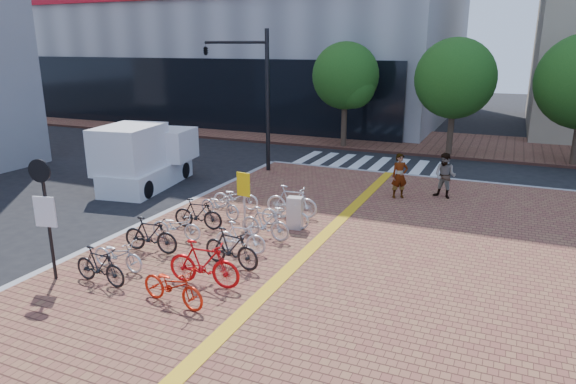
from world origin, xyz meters
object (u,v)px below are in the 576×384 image
at_px(notice_sign, 45,205).
at_px(bike_6, 236,197).
at_px(bike_4, 198,214).
at_px(bike_5, 220,205).
at_px(bike_7, 173,286).
at_px(bike_0, 100,266).
at_px(bike_3, 176,226).
at_px(bike_2, 150,235).
at_px(bike_12, 285,214).
at_px(bike_1, 118,255).
at_px(bike_11, 265,223).
at_px(bike_13, 292,201).
at_px(bike_8, 204,263).
at_px(pedestrian_b, 445,176).
at_px(bike_9, 231,248).
at_px(bike_10, 240,237).
at_px(yellow_sign, 244,189).
at_px(box_truck, 145,158).
at_px(utility_box, 295,213).
at_px(pedestrian_a, 400,176).
at_px(traffic_light_pole, 238,74).

bearing_deg(notice_sign, bike_6, 78.68).
bearing_deg(bike_4, bike_5, -12.20).
bearing_deg(bike_7, bike_0, 93.84).
relative_size(bike_3, bike_4, 0.97).
distance_m(bike_0, bike_2, 2.18).
relative_size(bike_5, bike_12, 1.01).
height_order(bike_1, bike_11, bike_11).
bearing_deg(bike_11, bike_13, 6.45).
bearing_deg(bike_8, bike_1, 88.60).
distance_m(bike_2, bike_3, 1.13).
height_order(bike_0, pedestrian_b, pedestrian_b).
height_order(bike_7, pedestrian_b, pedestrian_b).
relative_size(bike_9, bike_10, 1.14).
bearing_deg(yellow_sign, box_truck, 154.34).
relative_size(bike_3, bike_11, 0.96).
relative_size(notice_sign, box_truck, 0.63).
relative_size(bike_7, notice_sign, 0.57).
xyz_separation_m(bike_1, bike_5, (0.26, 4.75, 0.03)).
height_order(bike_3, notice_sign, notice_sign).
height_order(bike_7, bike_10, same).
distance_m(bike_0, bike_12, 6.18).
height_order(yellow_sign, notice_sign, notice_sign).
distance_m(bike_10, bike_13, 3.55).
bearing_deg(utility_box, bike_2, -131.12).
xyz_separation_m(bike_0, bike_12, (2.51, 5.65, -0.04)).
relative_size(bike_8, box_truck, 0.39).
bearing_deg(pedestrian_a, utility_box, -148.08).
relative_size(bike_4, bike_7, 0.94).
bearing_deg(bike_10, utility_box, -19.68).
bearing_deg(utility_box, yellow_sign, -164.90).
height_order(bike_6, pedestrian_b, pedestrian_b).
height_order(bike_6, bike_10, bike_10).
relative_size(bike_0, pedestrian_a, 0.91).
distance_m(bike_10, yellow_sign, 2.41).
xyz_separation_m(bike_9, box_truck, (-7.63, 6.06, 0.60)).
distance_m(bike_12, bike_13, 1.06).
bearing_deg(bike_3, notice_sign, 152.78).
xyz_separation_m(bike_6, bike_11, (2.30, -2.27, 0.05)).
bearing_deg(bike_4, pedestrian_a, -48.68).
xyz_separation_m(bike_0, bike_11, (2.39, 4.41, 0.02)).
distance_m(bike_3, notice_sign, 4.07).
bearing_deg(bike_13, bike_3, 141.37).
xyz_separation_m(pedestrian_b, traffic_light_pole, (-9.76, 1.42, 3.57)).
xyz_separation_m(bike_10, bike_12, (0.28, 2.51, -0.02)).
bearing_deg(bike_9, bike_8, -173.93).
relative_size(bike_5, yellow_sign, 0.94).
distance_m(pedestrian_a, utility_box, 5.39).
xyz_separation_m(bike_6, box_truck, (-5.27, 1.61, 0.68)).
relative_size(bike_5, traffic_light_pole, 0.26).
xyz_separation_m(bike_4, bike_9, (2.46, -2.17, 0.03)).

